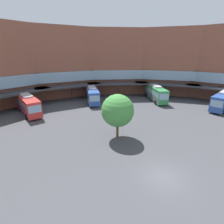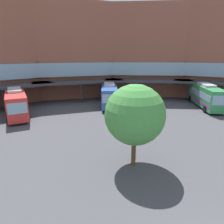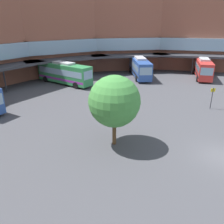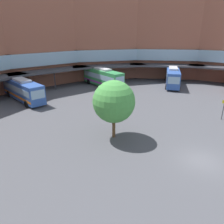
% 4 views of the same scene
% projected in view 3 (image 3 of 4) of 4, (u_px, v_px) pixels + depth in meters
% --- Properties ---
extents(ground_plane, '(128.61, 128.61, 0.00)m').
position_uv_depth(ground_plane, '(223.00, 157.00, 20.00)').
color(ground_plane, '#47474C').
extents(bus_1, '(4.68, 11.70, 3.96)m').
position_uv_depth(bus_1, '(64.00, 73.00, 41.71)').
color(bus_1, '#338C4C').
rests_on(bus_1, ground).
extents(bus_4, '(11.92, 7.96, 3.90)m').
position_uv_depth(bus_4, '(140.00, 67.00, 47.10)').
color(bus_4, '#2D519E').
rests_on(bus_4, ground).
extents(bus_5, '(10.89, 4.34, 3.86)m').
position_uv_depth(bus_5, '(203.00, 68.00, 46.18)').
color(bus_5, red).
rests_on(bus_5, ground).
extents(plaza_tree, '(4.67, 4.67, 6.62)m').
position_uv_depth(plaza_tree, '(114.00, 101.00, 20.53)').
color(plaza_tree, brown).
rests_on(plaza_tree, ground).
extents(stop_sign_post, '(0.34, 0.54, 2.87)m').
position_uv_depth(stop_sign_post, '(212.00, 96.00, 30.05)').
color(stop_sign_post, '#2D2D33').
rests_on(stop_sign_post, ground).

